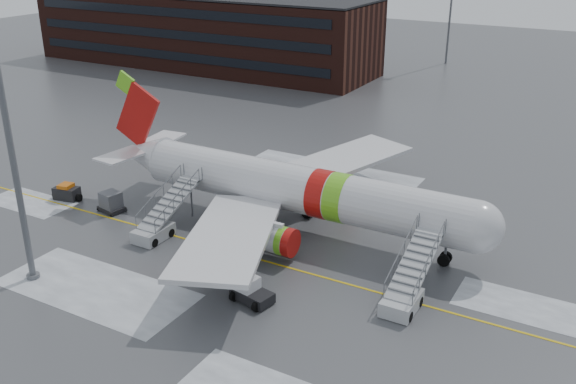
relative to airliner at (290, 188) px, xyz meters
The scene contains 9 objects.
ground 6.14m from the airliner, 98.03° to the right, with size 260.00×260.00×0.00m, color #494C4F.
airliner is the anchor object (origin of this frame).
airstair_fwd 14.12m from the airliner, 27.99° to the right, with size 2.05×7.70×3.48m.
airstair_aft 10.77m from the airliner, 141.57° to the right, with size 2.05×7.70×3.48m.
pushback_tug 11.87m from the airliner, 73.80° to the right, with size 3.01×2.47×1.60m.
uld_container 15.95m from the airliner, 161.85° to the right, with size 2.40×1.94×1.76m.
baggage_tractor 21.11m from the airliner, 166.46° to the right, with size 2.94×1.69×1.47m.
light_mast_near 21.53m from the airliner, 125.90° to the right, with size 1.20×1.20×22.33m.
terminal_building 67.75m from the airliner, 132.47° to the left, with size 62.00×16.11×12.30m.
Camera 1 is at (23.96, -36.50, 22.88)m, focal length 40.00 mm.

